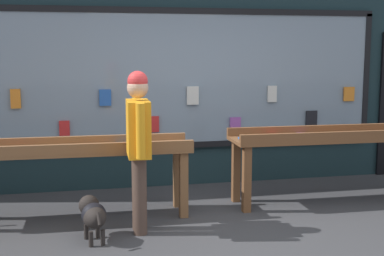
% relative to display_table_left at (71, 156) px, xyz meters
% --- Properties ---
extents(ground_plane, '(40.00, 40.00, 0.00)m').
position_rel_display_table_left_xyz_m(ground_plane, '(1.58, -1.12, -0.70)').
color(ground_plane, '#38383A').
extents(shopfront_facade, '(8.73, 0.29, 3.58)m').
position_rel_display_table_left_xyz_m(shopfront_facade, '(1.61, 1.27, 1.06)').
color(shopfront_facade, '#192D33').
rests_on(shopfront_facade, ground_plane).
extents(display_table_left, '(2.64, 0.63, 0.88)m').
position_rel_display_table_left_xyz_m(display_table_left, '(0.00, 0.00, 0.00)').
color(display_table_left, brown).
rests_on(display_table_left, ground_plane).
extents(display_table_right, '(2.64, 0.65, 0.91)m').
position_rel_display_table_left_xyz_m(display_table_right, '(3.17, -0.00, 0.03)').
color(display_table_right, brown).
rests_on(display_table_right, ground_plane).
extents(person_browsing, '(0.24, 0.65, 1.64)m').
position_rel_display_table_left_xyz_m(person_browsing, '(0.67, -0.60, 0.25)').
color(person_browsing, '#4C382D').
rests_on(person_browsing, ground_plane).
extents(small_dog, '(0.29, 0.59, 0.41)m').
position_rel_display_table_left_xyz_m(small_dog, '(0.20, -0.77, -0.43)').
color(small_dog, black).
rests_on(small_dog, ground_plane).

